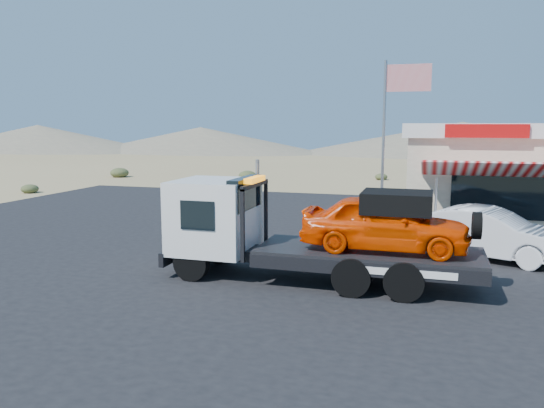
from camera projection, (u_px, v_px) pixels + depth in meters
The scene contains 8 objects.
ground at pixel (206, 256), 15.75m from camera, with size 120.00×120.00×0.00m, color #988457.
asphalt_lot at pixel (296, 239), 18.02m from camera, with size 32.00×24.00×0.02m, color black.
tow_truck at pixel (311, 227), 13.08m from camera, with size 7.64×2.27×2.56m.
white_sedan at pixel (488, 233), 15.35m from camera, with size 1.56×4.46×1.47m, color silver.
jerky_store at pixel (541, 173), 20.96m from camera, with size 10.40×9.97×3.90m.
flagpole at pixel (391, 128), 18.04m from camera, with size 1.55×0.10×6.00m.
desert_scrub at pixel (73, 187), 30.41m from camera, with size 26.32×33.40×0.73m.
distant_hills at pixel (306, 139), 70.46m from camera, with size 126.00×48.00×4.20m.
Camera 1 is at (6.31, -14.12, 3.89)m, focal length 35.00 mm.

